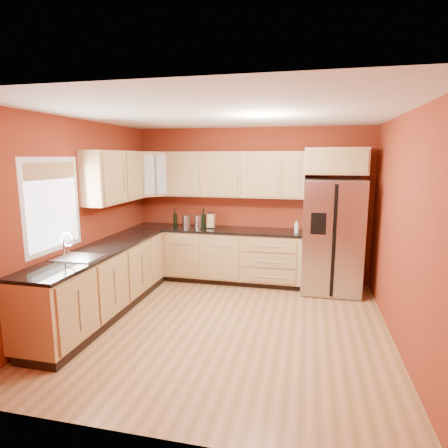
{
  "coord_description": "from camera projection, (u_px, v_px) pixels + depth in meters",
  "views": [
    {
      "loc": [
        0.97,
        -4.33,
        2.1
      ],
      "look_at": [
        -0.22,
        0.9,
        1.15
      ],
      "focal_mm": 30.0,
      "sensor_mm": 36.0,
      "label": 1
    }
  ],
  "objects": [
    {
      "name": "floor",
      "position": [
        225.0,
        326.0,
        4.74
      ],
      "size": [
        4.0,
        4.0,
        0.0
      ],
      "primitive_type": "plane",
      "color": "olive",
      "rests_on": "ground"
    },
    {
      "name": "countertop_back",
      "position": [
        215.0,
        230.0,
        6.33
      ],
      "size": [
        2.9,
        0.62,
        0.04
      ],
      "primitive_type": "cube",
      "color": "black",
      "rests_on": "base_cabinets_back"
    },
    {
      "name": "wall_front",
      "position": [
        162.0,
        275.0,
        2.59
      ],
      "size": [
        4.0,
        0.04,
        2.6
      ],
      "primitive_type": "cube",
      "color": "maroon",
      "rests_on": "floor"
    },
    {
      "name": "wine_bottle_a",
      "position": [
        204.0,
        218.0,
        6.4
      ],
      "size": [
        0.09,
        0.09,
        0.32
      ],
      "primitive_type": null,
      "rotation": [
        0.0,
        0.0,
        0.32
      ],
      "color": "black",
      "rests_on": "countertop_back"
    },
    {
      "name": "wall_left",
      "position": [
        78.0,
        219.0,
        4.95
      ],
      "size": [
        0.04,
        4.0,
        2.6
      ],
      "primitive_type": "cube",
      "color": "maroon",
      "rests_on": "floor"
    },
    {
      "name": "wall_back",
      "position": [
        251.0,
        205.0,
        6.43
      ],
      "size": [
        4.0,
        0.04,
        2.6
      ],
      "primitive_type": "cube",
      "color": "maroon",
      "rests_on": "floor"
    },
    {
      "name": "wall_right",
      "position": [
        404.0,
        232.0,
        4.08
      ],
      "size": [
        0.04,
        4.0,
        2.6
      ],
      "primitive_type": "cube",
      "color": "maroon",
      "rests_on": "floor"
    },
    {
      "name": "over_fridge_cabinet",
      "position": [
        335.0,
        161.0,
        5.72
      ],
      "size": [
        0.92,
        0.6,
        0.4
      ],
      "primitive_type": "cube",
      "color": "tan",
      "rests_on": "wall_back"
    },
    {
      "name": "ceiling",
      "position": [
        225.0,
        114.0,
        4.29
      ],
      "size": [
        4.0,
        4.0,
        0.0
      ],
      "primitive_type": "plane",
      "color": "white",
      "rests_on": "wall_back"
    },
    {
      "name": "upper_cabinets_left",
      "position": [
        115.0,
        177.0,
        5.52
      ],
      "size": [
        0.33,
        1.35,
        0.75
      ],
      "primitive_type": "cube",
      "color": "tan",
      "rests_on": "wall_left"
    },
    {
      "name": "corner_upper_cabinet",
      "position": [
        151.0,
        174.0,
        6.39
      ],
      "size": [
        0.67,
        0.67,
        0.75
      ],
      "primitive_type": "cube",
      "rotation": [
        0.0,
        0.0,
        0.79
      ],
      "color": "tan",
      "rests_on": "wall_back"
    },
    {
      "name": "sink_faucet",
      "position": [
        77.0,
        246.0,
        4.44
      ],
      "size": [
        0.5,
        0.42,
        0.3
      ],
      "primitive_type": null,
      "color": "silver",
      "rests_on": "countertop_left"
    },
    {
      "name": "countertop_left",
      "position": [
        101.0,
        250.0,
        4.95
      ],
      "size": [
        0.62,
        2.8,
        0.04
      ],
      "primitive_type": "cube",
      "color": "black",
      "rests_on": "base_cabinets_left"
    },
    {
      "name": "base_cabinets_back",
      "position": [
        216.0,
        256.0,
        6.42
      ],
      "size": [
        2.9,
        0.6,
        0.88
      ],
      "primitive_type": "cube",
      "color": "tan",
      "rests_on": "floor"
    },
    {
      "name": "refrigerator",
      "position": [
        332.0,
        236.0,
        5.85
      ],
      "size": [
        0.9,
        0.75,
        1.78
      ],
      "primitive_type": "cube",
      "color": "#ADADB2",
      "rests_on": "floor"
    },
    {
      "name": "knife_block",
      "position": [
        211.0,
        221.0,
        6.37
      ],
      "size": [
        0.12,
        0.11,
        0.23
      ],
      "primitive_type": "cube",
      "rotation": [
        0.0,
        0.0,
        -0.06
      ],
      "color": "tan",
      "rests_on": "countertop_back"
    },
    {
      "name": "canister_right",
      "position": [
        186.0,
        221.0,
        6.39
      ],
      "size": [
        0.15,
        0.15,
        0.22
      ],
      "primitive_type": "cylinder",
      "rotation": [
        0.0,
        0.0,
        -0.16
      ],
      "color": "#ADADB2",
      "rests_on": "countertop_back"
    },
    {
      "name": "window",
      "position": [
        53.0,
        205.0,
        4.42
      ],
      "size": [
        0.03,
        0.9,
        1.0
      ],
      "primitive_type": "cube",
      "color": "white",
      "rests_on": "wall_left"
    },
    {
      "name": "canister_left",
      "position": [
        198.0,
        221.0,
        6.38
      ],
      "size": [
        0.16,
        0.16,
        0.21
      ],
      "primitive_type": "cylinder",
      "rotation": [
        0.0,
        0.0,
        0.26
      ],
      "color": "#ADADB2",
      "rests_on": "countertop_back"
    },
    {
      "name": "wine_bottle_b",
      "position": [
        175.0,
        218.0,
        6.47
      ],
      "size": [
        0.08,
        0.08,
        0.31
      ],
      "primitive_type": null,
      "rotation": [
        0.0,
        0.0,
        -0.1
      ],
      "color": "black",
      "rests_on": "countertop_back"
    },
    {
      "name": "base_cabinets_left",
      "position": [
        102.0,
        283.0,
        5.04
      ],
      "size": [
        0.6,
        2.8,
        0.88
      ],
      "primitive_type": "cube",
      "color": "tan",
      "rests_on": "floor"
    },
    {
      "name": "upper_cabinets_back",
      "position": [
        235.0,
        174.0,
        6.24
      ],
      "size": [
        2.3,
        0.33,
        0.75
      ],
      "primitive_type": "cube",
      "color": "tan",
      "rests_on": "wall_back"
    },
    {
      "name": "soap_dispenser",
      "position": [
        296.0,
        227.0,
        5.94
      ],
      "size": [
        0.07,
        0.07,
        0.19
      ],
      "primitive_type": "cylinder",
      "rotation": [
        0.0,
        0.0,
        -0.07
      ],
      "color": "silver",
      "rests_on": "countertop_back"
    }
  ]
}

